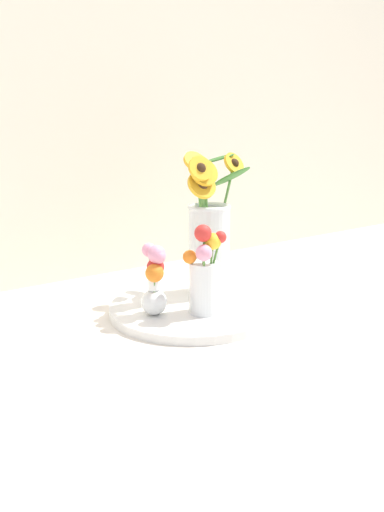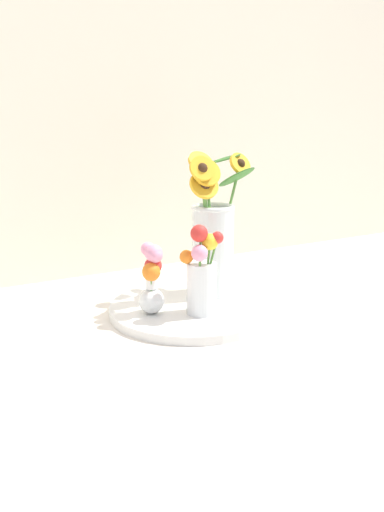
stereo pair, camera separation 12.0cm
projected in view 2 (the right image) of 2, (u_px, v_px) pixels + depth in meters
ground_plane at (198, 322)px, 1.17m from camera, size 6.00×6.00×0.00m
wall_back at (105, 37)px, 1.45m from camera, size 3.60×0.06×1.40m
serving_tray at (192, 308)px, 1.23m from camera, size 0.41×0.41×0.02m
mason_jar_sunflowers at (213, 238)px, 1.28m from camera, size 0.21×0.17×0.37m
vase_small_center at (202, 277)px, 1.14m from camera, size 0.09×0.08×0.21m
vase_bulb_right at (152, 279)px, 1.15m from camera, size 0.06×0.08×0.17m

